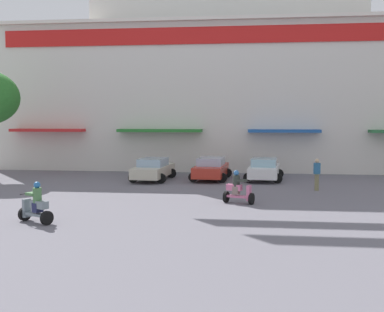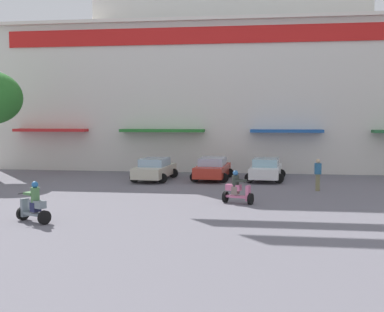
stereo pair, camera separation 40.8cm
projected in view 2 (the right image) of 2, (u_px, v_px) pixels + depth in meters
ground_plane at (193, 224)px, 18.19m from camera, size 128.00×128.00×0.00m
colonial_building at (232, 61)px, 41.31m from camera, size 34.87×19.55×20.44m
parked_car_0 at (155, 169)px, 30.90m from camera, size 2.53×4.58×1.38m
parked_car_1 at (213, 168)px, 31.09m from camera, size 2.55×4.42×1.41m
parked_car_2 at (266, 169)px, 30.71m from camera, size 2.57×4.25×1.39m
scooter_rider_5 at (237, 190)px, 22.53m from camera, size 1.48×0.95×1.53m
scooter_rider_6 at (34, 205)px, 18.49m from camera, size 1.53×1.15×1.56m
pedestrian_0 at (318, 173)px, 26.38m from camera, size 0.49×0.49×1.72m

